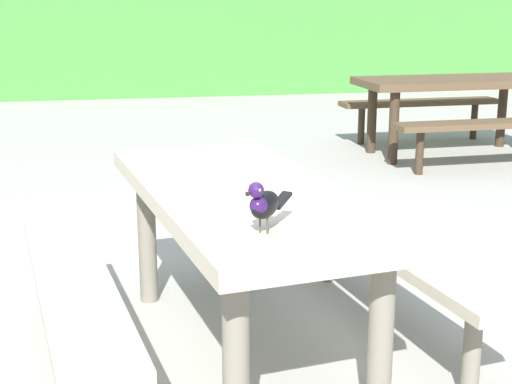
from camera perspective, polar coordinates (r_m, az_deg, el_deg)
name	(u,v)px	position (r m, az deg, el deg)	size (l,w,h in m)	color
ground_plane	(200,354)	(3.31, -4.31, -12.21)	(60.00, 60.00, 0.00)	#A3A099
hedge_wall	(126,20)	(12.45, -9.84, 12.81)	(28.00, 2.17, 2.25)	#428438
picnic_table_foreground	(243,230)	(3.11, -0.98, -2.88)	(1.92, 1.94, 0.74)	#B2A893
bird_grackle	(263,203)	(2.44, 0.56, -0.87)	(0.20, 0.24, 0.18)	black
picnic_table_mid_left	(452,98)	(7.44, 14.71, 6.97)	(1.82, 1.74, 0.74)	brown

